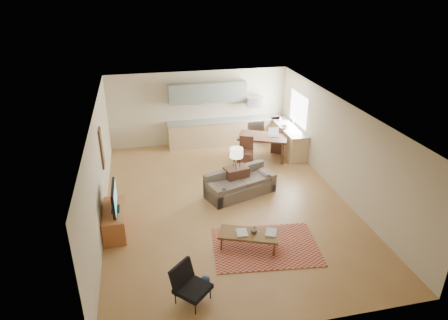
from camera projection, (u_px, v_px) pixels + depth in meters
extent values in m
plane|color=#9C7041|center=(226.00, 202.00, 11.13)|extent=(9.00, 9.00, 0.00)
plane|color=white|center=(227.00, 109.00, 10.00)|extent=(9.00, 9.00, 0.00)
plane|color=#C3B899|center=(199.00, 108.00, 14.55)|extent=(6.50, 0.00, 6.50)
plane|color=#C3B899|center=(287.00, 268.00, 6.58)|extent=(6.50, 0.00, 6.50)
plane|color=#C3B899|center=(99.00, 169.00, 9.93)|extent=(0.00, 9.00, 9.00)
plane|color=#C3B899|center=(339.00, 147.00, 11.20)|extent=(0.00, 9.00, 9.00)
cube|color=#A5A8AD|center=(254.00, 130.00, 15.04)|extent=(0.62, 0.62, 0.90)
cube|color=#A5A8AD|center=(254.00, 101.00, 14.59)|extent=(0.62, 0.40, 0.35)
cube|color=slate|center=(208.00, 93.00, 14.21)|extent=(2.80, 0.34, 0.70)
cube|color=white|center=(298.00, 109.00, 13.77)|extent=(0.02, 1.40, 1.05)
cube|color=maroon|center=(266.00, 247.00, 9.28)|extent=(2.59, 1.94, 0.02)
imported|color=#9B1309|center=(237.00, 233.00, 9.06)|extent=(0.30, 0.37, 0.03)
imported|color=navy|center=(266.00, 232.00, 9.11)|extent=(0.49, 0.51, 0.03)
imported|color=black|center=(254.00, 229.00, 9.07)|extent=(0.20, 0.20, 0.16)
imported|color=beige|center=(280.00, 119.00, 14.46)|extent=(0.13, 0.13, 0.19)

